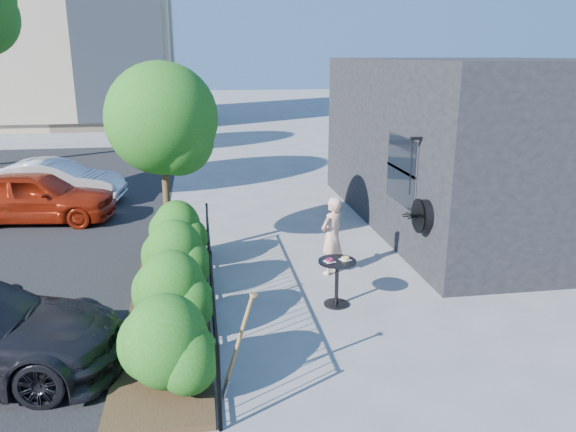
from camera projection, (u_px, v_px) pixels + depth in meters
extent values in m
plane|color=gray|center=(303.00, 308.00, 9.43)|extent=(120.00, 120.00, 0.00)
cube|color=black|center=(487.00, 142.00, 13.98)|extent=(6.00, 9.00, 4.00)
cube|color=black|center=(401.00, 170.00, 11.59)|extent=(0.04, 1.60, 1.40)
cube|color=black|center=(402.00, 170.00, 11.59)|extent=(0.05, 1.70, 0.06)
cylinder|color=black|center=(423.00, 216.00, 10.30)|extent=(0.18, 0.60, 0.60)
cylinder|color=black|center=(418.00, 216.00, 10.29)|extent=(0.03, 0.64, 0.64)
cube|color=black|center=(417.00, 138.00, 10.40)|extent=(0.25, 0.06, 0.06)
cylinder|color=black|center=(411.00, 168.00, 10.54)|extent=(0.02, 0.02, 1.05)
cylinder|color=black|center=(219.00, 388.00, 6.20)|extent=(0.05, 0.05, 1.10)
cylinder|color=black|center=(211.00, 283.00, 9.05)|extent=(0.05, 0.05, 1.10)
cylinder|color=black|center=(208.00, 228.00, 11.90)|extent=(0.05, 0.05, 1.10)
cube|color=black|center=(210.00, 253.00, 8.91)|extent=(0.03, 6.00, 0.03)
cube|color=black|center=(212.00, 309.00, 9.18)|extent=(0.03, 6.00, 0.03)
cylinder|color=black|center=(219.00, 383.00, 6.30)|extent=(0.02, 0.02, 1.04)
cylinder|color=black|center=(218.00, 373.00, 6.49)|extent=(0.02, 0.02, 1.04)
cylinder|color=black|center=(217.00, 364.00, 6.68)|extent=(0.02, 0.02, 1.04)
cylinder|color=black|center=(217.00, 356.00, 6.87)|extent=(0.02, 0.02, 1.04)
cylinder|color=black|center=(216.00, 348.00, 7.06)|extent=(0.02, 0.02, 1.04)
cylinder|color=black|center=(216.00, 340.00, 7.25)|extent=(0.02, 0.02, 1.04)
cylinder|color=black|center=(215.00, 333.00, 7.44)|extent=(0.02, 0.02, 1.04)
cylinder|color=black|center=(215.00, 326.00, 7.63)|extent=(0.02, 0.02, 1.04)
cylinder|color=black|center=(214.00, 319.00, 7.82)|extent=(0.02, 0.02, 1.04)
cylinder|color=black|center=(214.00, 313.00, 8.01)|extent=(0.02, 0.02, 1.04)
cylinder|color=black|center=(213.00, 307.00, 8.20)|extent=(0.02, 0.02, 1.04)
cylinder|color=black|center=(213.00, 301.00, 8.39)|extent=(0.02, 0.02, 1.04)
cylinder|color=black|center=(212.00, 296.00, 8.58)|extent=(0.02, 0.02, 1.04)
cylinder|color=black|center=(212.00, 290.00, 8.77)|extent=(0.02, 0.02, 1.04)
cylinder|color=black|center=(212.00, 285.00, 8.96)|extent=(0.02, 0.02, 1.04)
cylinder|color=black|center=(211.00, 281.00, 9.15)|extent=(0.02, 0.02, 1.04)
cylinder|color=black|center=(211.00, 276.00, 9.34)|extent=(0.02, 0.02, 1.04)
cylinder|color=black|center=(211.00, 272.00, 9.52)|extent=(0.02, 0.02, 1.04)
cylinder|color=black|center=(210.00, 267.00, 9.71)|extent=(0.02, 0.02, 1.04)
cylinder|color=black|center=(210.00, 263.00, 9.90)|extent=(0.02, 0.02, 1.04)
cylinder|color=black|center=(210.00, 259.00, 10.09)|extent=(0.02, 0.02, 1.04)
cylinder|color=black|center=(209.00, 256.00, 10.28)|extent=(0.02, 0.02, 1.04)
cylinder|color=black|center=(209.00, 252.00, 10.47)|extent=(0.02, 0.02, 1.04)
cylinder|color=black|center=(209.00, 248.00, 10.66)|extent=(0.02, 0.02, 1.04)
cylinder|color=black|center=(209.00, 245.00, 10.85)|extent=(0.02, 0.02, 1.04)
cylinder|color=black|center=(209.00, 242.00, 11.04)|extent=(0.02, 0.02, 1.04)
cylinder|color=black|center=(208.00, 239.00, 11.23)|extent=(0.02, 0.02, 1.04)
cylinder|color=black|center=(208.00, 236.00, 11.42)|extent=(0.02, 0.02, 1.04)
cylinder|color=black|center=(208.00, 233.00, 11.61)|extent=(0.02, 0.02, 1.04)
cylinder|color=black|center=(208.00, 230.00, 11.80)|extent=(0.02, 0.02, 1.04)
cube|color=#382616|center=(169.00, 315.00, 9.09)|extent=(1.30, 6.00, 0.08)
ellipsoid|color=#1F5112|center=(166.00, 345.00, 6.83)|extent=(1.10, 1.10, 1.24)
ellipsoid|color=#1F5112|center=(172.00, 292.00, 8.35)|extent=(1.10, 1.10, 1.24)
ellipsoid|color=#1F5112|center=(175.00, 257.00, 9.77)|extent=(1.10, 1.10, 1.24)
ellipsoid|color=#1F5112|center=(177.00, 233.00, 11.10)|extent=(1.10, 1.10, 1.24)
cylinder|color=#3F2B19|center=(167.00, 203.00, 11.41)|extent=(0.14, 0.14, 2.40)
sphere|color=#1F5112|center=(162.00, 121.00, 10.95)|extent=(2.20, 2.20, 2.20)
sphere|color=#1F5112|center=(178.00, 139.00, 10.90)|extent=(1.43, 1.43, 1.43)
cylinder|color=black|center=(337.00, 261.00, 9.33)|extent=(0.64, 0.64, 0.03)
cylinder|color=black|center=(337.00, 283.00, 9.44)|extent=(0.06, 0.06, 0.77)
cylinder|color=black|center=(336.00, 304.00, 9.54)|extent=(0.43, 0.43, 0.03)
cube|color=white|center=(330.00, 261.00, 9.28)|extent=(0.20, 0.20, 0.01)
cube|color=white|center=(345.00, 260.00, 9.36)|extent=(0.20, 0.20, 0.01)
torus|color=#530D30|center=(330.00, 260.00, 9.27)|extent=(0.14, 0.14, 0.05)
torus|color=tan|center=(345.00, 258.00, 9.35)|extent=(0.14, 0.14, 0.05)
imported|color=#DBA68E|center=(332.00, 236.00, 10.73)|extent=(0.66, 0.63, 1.52)
cylinder|color=brown|center=(239.00, 340.00, 6.86)|extent=(0.41, 0.05, 1.21)
cube|color=gray|center=(226.00, 387.00, 7.01)|extent=(0.10, 0.18, 0.26)
cylinder|color=brown|center=(254.00, 295.00, 6.73)|extent=(0.10, 0.10, 0.06)
imported|color=maroon|center=(36.00, 197.00, 14.10)|extent=(4.02, 2.02, 1.32)
imported|color=silver|center=(54.00, 182.00, 15.88)|extent=(3.91, 1.74, 1.25)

